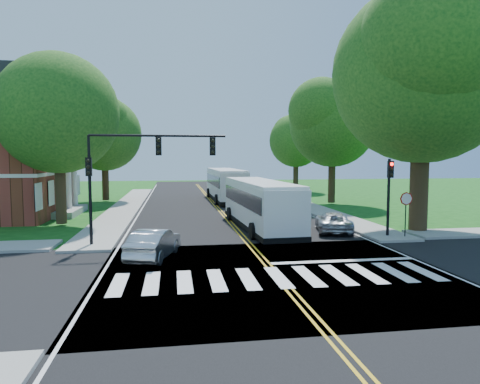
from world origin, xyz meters
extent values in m
plane|color=#124812|center=(0.00, 0.00, 0.00)|extent=(140.00, 140.00, 0.00)
cube|color=black|center=(0.00, 18.00, 0.01)|extent=(14.00, 96.00, 0.01)
cube|color=black|center=(0.00, 0.00, 0.01)|extent=(60.00, 12.00, 0.01)
cube|color=gold|center=(0.00, 22.00, 0.01)|extent=(0.36, 70.00, 0.01)
cube|color=silver|center=(-6.80, 22.00, 0.01)|extent=(0.12, 70.00, 0.01)
cube|color=silver|center=(6.80, 22.00, 0.01)|extent=(0.12, 70.00, 0.01)
cube|color=silver|center=(0.00, -0.50, 0.02)|extent=(12.60, 3.00, 0.01)
cube|color=silver|center=(3.50, 1.60, 0.02)|extent=(6.60, 0.40, 0.01)
cube|color=gray|center=(-8.30, 25.00, 0.07)|extent=(2.60, 40.00, 0.15)
cube|color=gray|center=(8.30, 25.00, 0.07)|extent=(2.60, 40.00, 0.15)
cylinder|color=#322514|center=(11.00, 8.00, 3.15)|extent=(1.10, 1.10, 6.00)
sphere|color=#4A7D25|center=(11.00, 8.00, 9.66)|extent=(10.80, 10.80, 10.80)
cylinder|color=#322514|center=(-11.50, 14.00, 2.55)|extent=(0.70, 0.70, 4.80)
sphere|color=#4A7D25|center=(-11.50, 14.00, 7.55)|extent=(8.00, 8.00, 8.00)
cylinder|color=#322514|center=(-11.00, 30.00, 2.35)|extent=(0.70, 0.70, 4.40)
sphere|color=#4A7D25|center=(-11.00, 30.00, 7.02)|extent=(7.60, 7.60, 7.60)
cylinder|color=#322514|center=(11.50, 24.00, 2.65)|extent=(0.70, 0.70, 5.00)
sphere|color=#4A7D25|center=(11.50, 24.00, 7.88)|extent=(8.40, 8.40, 8.40)
cylinder|color=#322514|center=(12.50, 40.00, 2.35)|extent=(0.70, 0.70, 4.40)
sphere|color=#4A7D25|center=(12.50, 40.00, 6.89)|extent=(7.20, 7.20, 7.20)
cube|color=silver|center=(-12.40, 20.00, 4.40)|extent=(1.40, 6.00, 0.45)
cube|color=gray|center=(-12.40, 20.00, 0.25)|extent=(1.80, 6.00, 0.50)
cylinder|color=silver|center=(-12.40, 17.80, 2.10)|extent=(0.50, 0.50, 4.20)
cylinder|color=silver|center=(-12.40, 20.00, 2.10)|extent=(0.50, 0.50, 4.20)
cylinder|color=silver|center=(-12.40, 22.20, 2.10)|extent=(0.50, 0.50, 4.20)
cylinder|color=black|center=(-8.20, 6.50, 2.45)|extent=(0.16, 0.16, 4.60)
cube|color=black|center=(-8.20, 6.35, 4.15)|extent=(0.30, 0.22, 0.95)
sphere|color=black|center=(-8.20, 6.21, 4.45)|extent=(0.18, 0.18, 0.18)
cylinder|color=black|center=(-4.70, 6.50, 5.75)|extent=(7.00, 0.12, 0.12)
cube|color=black|center=(-4.70, 6.35, 5.20)|extent=(0.30, 0.22, 0.95)
cube|color=black|center=(-1.90, 6.35, 5.20)|extent=(0.30, 0.22, 0.95)
cylinder|color=black|center=(8.20, 6.50, 2.35)|extent=(0.16, 0.16, 4.40)
cube|color=black|center=(8.20, 6.35, 3.95)|extent=(0.30, 0.22, 0.95)
sphere|color=#FF0A05|center=(8.20, 6.21, 4.25)|extent=(0.18, 0.18, 0.18)
cylinder|color=black|center=(9.00, 6.00, 1.25)|extent=(0.06, 0.06, 2.20)
cylinder|color=#A50A07|center=(9.00, 5.97, 2.30)|extent=(0.76, 0.04, 0.76)
cube|color=silver|center=(1.57, 10.80, 1.56)|extent=(3.07, 11.89, 2.75)
cube|color=black|center=(1.57, 10.80, 2.06)|extent=(3.10, 11.07, 0.95)
cube|color=black|center=(1.30, 16.74, 1.91)|extent=(2.45, 0.21, 1.60)
cube|color=orange|center=(1.30, 16.74, 2.81)|extent=(1.70, 0.17, 0.32)
cube|color=black|center=(1.57, 10.80, 0.34)|extent=(3.12, 11.99, 0.30)
cube|color=silver|center=(1.57, 10.80, 2.99)|extent=(3.00, 11.53, 0.22)
cylinder|color=black|center=(2.69, 14.75, 0.49)|extent=(0.36, 0.97, 0.96)
cylinder|color=black|center=(0.10, 14.63, 0.49)|extent=(0.36, 0.97, 0.96)
cylinder|color=black|center=(3.02, 7.26, 0.49)|extent=(0.36, 0.97, 0.96)
cylinder|color=black|center=(0.43, 7.15, 0.49)|extent=(0.36, 0.97, 0.96)
cube|color=silver|center=(1.53, 28.84, 1.69)|extent=(2.98, 12.84, 2.98)
cube|color=black|center=(1.53, 28.84, 2.23)|extent=(3.03, 11.94, 1.03)
cube|color=black|center=(1.43, 35.29, 2.07)|extent=(2.66, 0.14, 1.73)
cube|color=orange|center=(1.43, 35.29, 3.05)|extent=(1.84, 0.13, 0.35)
cube|color=black|center=(1.53, 28.84, 0.37)|extent=(3.03, 12.94, 0.33)
cube|color=silver|center=(1.53, 28.84, 3.24)|extent=(2.91, 12.45, 0.24)
cylinder|color=black|center=(2.87, 33.09, 0.53)|extent=(0.36, 1.05, 1.04)
cylinder|color=black|center=(0.05, 33.04, 0.53)|extent=(0.36, 1.05, 1.04)
cylinder|color=black|center=(3.01, 24.96, 0.53)|extent=(0.36, 1.05, 1.04)
cylinder|color=black|center=(0.19, 24.91, 0.53)|extent=(0.36, 1.05, 1.04)
imported|color=#B3B6BB|center=(-4.88, 3.41, 0.70)|extent=(2.51, 4.39, 1.37)
imported|color=silver|center=(5.83, 8.83, 0.62)|extent=(3.12, 4.79, 1.23)
imported|color=black|center=(4.97, 20.94, 0.71)|extent=(2.32, 4.96, 1.40)
camera|label=1|loc=(-3.96, -16.25, 4.63)|focal=32.00mm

